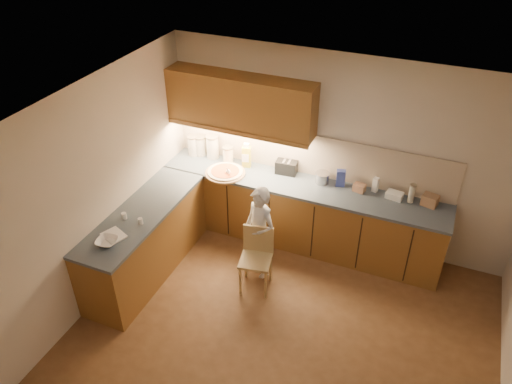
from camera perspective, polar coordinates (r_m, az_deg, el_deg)
room at (r=4.59m, az=3.43°, el=-2.91°), size 4.54×4.50×2.62m
l_counter at (r=6.51m, az=-0.84°, el=-3.48°), size 3.77×2.62×0.92m
backsplash at (r=6.52m, az=6.14°, el=4.28°), size 3.75×0.02×0.58m
upper_cabinets at (r=6.38m, az=-1.80°, el=10.18°), size 1.95×0.36×0.73m
pizza_on_board at (r=6.63m, az=-3.53°, el=2.26°), size 0.53×0.53×0.22m
child at (r=6.08m, az=0.39°, el=-4.68°), size 0.54×0.46×1.25m
wooden_chair at (r=6.01m, az=0.08°, el=-7.11°), size 0.43×0.43×0.82m
mixing_bowl at (r=5.68m, az=-16.66°, el=-5.47°), size 0.27×0.27×0.06m
canister_a at (r=7.05m, az=-7.22°, el=5.29°), size 0.15×0.15×0.29m
canister_b at (r=7.05m, az=-6.38°, el=5.32°), size 0.16×0.16×0.29m
canister_c at (r=6.95m, az=-4.99°, el=5.18°), size 0.18×0.18×0.34m
canister_d at (r=6.84m, az=-3.21°, el=4.30°), size 0.15×0.15×0.24m
oil_jug at (r=6.72m, az=-1.09°, el=4.14°), size 0.13×0.11×0.35m
toaster at (r=6.61m, az=3.50°, el=2.84°), size 0.29×0.18×0.18m
steel_pot at (r=6.47m, az=7.58°, el=1.63°), size 0.19×0.19×0.15m
blue_box at (r=6.42m, az=9.66°, el=1.58°), size 0.13×0.10×0.22m
card_box_a at (r=6.39m, az=11.73°, el=0.48°), size 0.16×0.13×0.10m
white_bottle at (r=6.40m, az=13.50°, el=0.81°), size 0.08×0.08×0.19m
flat_pack at (r=6.37m, az=15.54°, el=-0.36°), size 0.22×0.17×0.08m
tall_jar at (r=6.31m, az=17.38°, el=-0.13°), size 0.08×0.08×0.25m
card_box_b at (r=6.35m, az=19.26°, el=-0.90°), size 0.21×0.18×0.14m
dough_cloth at (r=5.78m, az=-15.94°, el=-4.80°), size 0.32×0.29×0.02m
spice_jar_a at (r=5.99m, az=-14.84°, el=-2.66°), size 0.08×0.08×0.08m
spice_jar_b at (r=5.87m, az=-13.08°, el=-3.26°), size 0.06×0.06×0.07m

